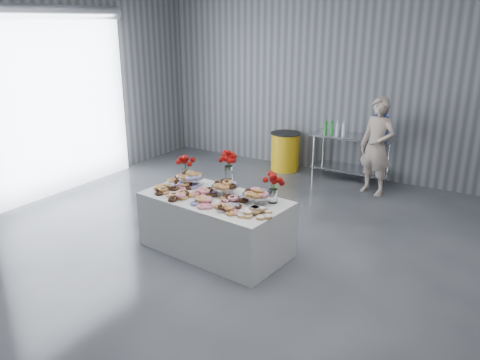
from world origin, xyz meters
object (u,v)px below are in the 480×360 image
object	(u,v)px
prep_table	(351,150)
person	(377,147)
display_table	(215,224)
trash_barrel	(285,151)
water_jug	(380,125)

from	to	relation	value
prep_table	person	world-z (taller)	person
person	display_table	bearing A→B (deg)	-91.77
display_table	trash_barrel	world-z (taller)	trash_barrel
prep_table	person	bearing A→B (deg)	-35.91
water_jug	person	distance (m)	0.52
prep_table	water_jug	size ratio (longest dim) A/B	2.71
person	water_jug	bearing A→B (deg)	118.65
display_table	water_jug	xyz separation A→B (m)	(1.07, 3.70, 0.77)
display_table	prep_table	size ratio (longest dim) A/B	1.27
trash_barrel	water_jug	bearing A→B (deg)	0.00
display_table	person	distance (m)	3.51
water_jug	trash_barrel	world-z (taller)	water_jug
water_jug	person	world-z (taller)	person
prep_table	person	xyz separation A→B (m)	(0.58, -0.42, 0.23)
display_table	prep_table	bearing A→B (deg)	81.28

